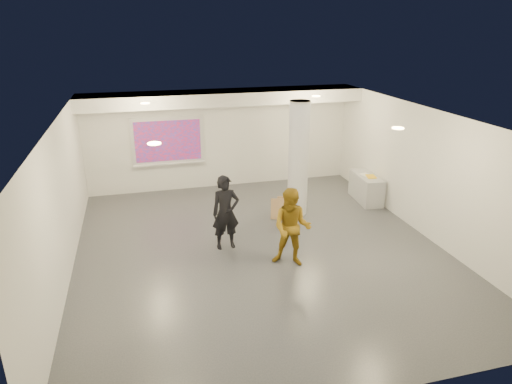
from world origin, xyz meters
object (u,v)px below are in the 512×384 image
object	(u,v)px
projection_screen	(168,141)
credenza	(366,188)
woman	(226,213)
man	(292,228)
column	(298,159)

from	to	relation	value
projection_screen	credenza	bearing A→B (deg)	-23.33
credenza	woman	world-z (taller)	woman
woman	man	xyz separation A→B (m)	(1.17, -1.11, -0.01)
column	man	world-z (taller)	column
woman	credenza	bearing A→B (deg)	19.55
woman	man	bearing A→B (deg)	-46.25
column	credenza	size ratio (longest dim) A/B	2.28
column	projection_screen	xyz separation A→B (m)	(-3.10, 2.65, 0.03)
projection_screen	woman	bearing A→B (deg)	-77.76
projection_screen	credenza	size ratio (longest dim) A/B	1.60
column	man	xyz separation A→B (m)	(-1.04, -2.56, -0.66)
projection_screen	credenza	xyz separation A→B (m)	(5.32, -2.29, -1.14)
column	woman	bearing A→B (deg)	-146.69
credenza	projection_screen	bearing A→B (deg)	161.15
column	credenza	world-z (taller)	column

